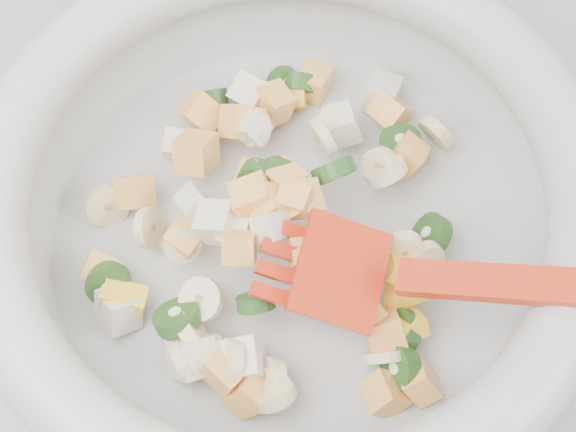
# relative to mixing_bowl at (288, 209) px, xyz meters

# --- Properties ---
(mixing_bowl) EXTENTS (0.45, 0.38, 0.14)m
(mixing_bowl) POSITION_rel_mixing_bowl_xyz_m (0.00, 0.00, 0.00)
(mixing_bowl) COLOR #BCBBB9
(mixing_bowl) RESTS_ON counter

